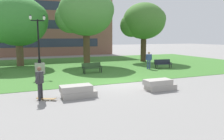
{
  "coord_description": "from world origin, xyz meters",
  "views": [
    {
      "loc": [
        -6.11,
        -13.35,
        3.16
      ],
      "look_at": [
        -1.13,
        -1.4,
        1.2
      ],
      "focal_mm": 35.0,
      "sensor_mm": 36.0,
      "label": 1
    }
  ],
  "objects_px": {
    "person_bystander_near_lawn": "(149,59)",
    "skateboard": "(46,99)",
    "lamp_post_right": "(40,62)",
    "concrete_block_center": "(78,91)",
    "concrete_block_left": "(159,85)",
    "person_skateboarder": "(40,81)",
    "park_bench_near_left": "(92,67)",
    "park_bench_near_right": "(163,63)"
  },
  "relations": [
    {
      "from": "concrete_block_center",
      "to": "park_bench_near_right",
      "type": "height_order",
      "value": "park_bench_near_right"
    },
    {
      "from": "person_skateboarder",
      "to": "skateboard",
      "type": "relative_size",
      "value": 1.72
    },
    {
      "from": "concrete_block_left",
      "to": "lamp_post_right",
      "type": "relative_size",
      "value": 0.38
    },
    {
      "from": "park_bench_near_right",
      "to": "person_bystander_near_lawn",
      "type": "relative_size",
      "value": 1.07
    },
    {
      "from": "park_bench_near_right",
      "to": "person_bystander_near_lawn",
      "type": "xyz_separation_m",
      "value": [
        -1.56,
        0.18,
        0.44
      ]
    },
    {
      "from": "person_skateboarder",
      "to": "park_bench_near_left",
      "type": "xyz_separation_m",
      "value": [
        4.89,
        6.93,
        -0.43
      ]
    },
    {
      "from": "person_bystander_near_lawn",
      "to": "concrete_block_left",
      "type": "bearing_deg",
      "value": -117.79
    },
    {
      "from": "skateboard",
      "to": "park_bench_near_right",
      "type": "relative_size",
      "value": 0.54
    },
    {
      "from": "park_bench_near_left",
      "to": "lamp_post_right",
      "type": "xyz_separation_m",
      "value": [
        -4.24,
        1.66,
        0.5
      ]
    },
    {
      "from": "person_bystander_near_lawn",
      "to": "skateboard",
      "type": "bearing_deg",
      "value": -145.38
    },
    {
      "from": "lamp_post_right",
      "to": "skateboard",
      "type": "bearing_deg",
      "value": -92.49
    },
    {
      "from": "skateboard",
      "to": "park_bench_near_right",
      "type": "bearing_deg",
      "value": 30.39
    },
    {
      "from": "concrete_block_center",
      "to": "lamp_post_right",
      "type": "distance_m",
      "value": 8.85
    },
    {
      "from": "concrete_block_left",
      "to": "lamp_post_right",
      "type": "xyz_separation_m",
      "value": [
        -6.17,
        9.05,
        0.73
      ]
    },
    {
      "from": "concrete_block_left",
      "to": "skateboard",
      "type": "distance_m",
      "value": 6.56
    },
    {
      "from": "park_bench_near_left",
      "to": "skateboard",
      "type": "bearing_deg",
      "value": -123.08
    },
    {
      "from": "skateboard",
      "to": "park_bench_near_right",
      "type": "xyz_separation_m",
      "value": [
        12.1,
        7.1,
        0.45
      ]
    },
    {
      "from": "concrete_block_center",
      "to": "lamp_post_right",
      "type": "height_order",
      "value": "lamp_post_right"
    },
    {
      "from": "skateboard",
      "to": "person_bystander_near_lawn",
      "type": "relative_size",
      "value": 0.58
    },
    {
      "from": "person_skateboarder",
      "to": "person_bystander_near_lawn",
      "type": "bearing_deg",
      "value": 33.35
    },
    {
      "from": "concrete_block_center",
      "to": "skateboard",
      "type": "distance_m",
      "value": 1.63
    },
    {
      "from": "concrete_block_center",
      "to": "concrete_block_left",
      "type": "bearing_deg",
      "value": -3.7
    },
    {
      "from": "person_skateboarder",
      "to": "person_bystander_near_lawn",
      "type": "distance_m",
      "value": 12.93
    },
    {
      "from": "concrete_block_left",
      "to": "person_bystander_near_lawn",
      "type": "bearing_deg",
      "value": 62.21
    },
    {
      "from": "concrete_block_center",
      "to": "person_bystander_near_lawn",
      "type": "relative_size",
      "value": 1.1
    },
    {
      "from": "concrete_block_center",
      "to": "person_skateboarder",
      "type": "bearing_deg",
      "value": 175.76
    },
    {
      "from": "concrete_block_center",
      "to": "park_bench_near_left",
      "type": "height_order",
      "value": "park_bench_near_left"
    },
    {
      "from": "person_skateboarder",
      "to": "skateboard",
      "type": "bearing_deg",
      "value": -32.27
    },
    {
      "from": "park_bench_near_left",
      "to": "lamp_post_right",
      "type": "relative_size",
      "value": 0.37
    },
    {
      "from": "concrete_block_left",
      "to": "park_bench_near_right",
      "type": "height_order",
      "value": "park_bench_near_right"
    },
    {
      "from": "skateboard",
      "to": "lamp_post_right",
      "type": "distance_m",
      "value": 8.82
    },
    {
      "from": "skateboard",
      "to": "lamp_post_right",
      "type": "bearing_deg",
      "value": 87.51
    },
    {
      "from": "concrete_block_left",
      "to": "person_skateboarder",
      "type": "bearing_deg",
      "value": 176.15
    },
    {
      "from": "lamp_post_right",
      "to": "person_bystander_near_lawn",
      "type": "height_order",
      "value": "lamp_post_right"
    },
    {
      "from": "park_bench_near_right",
      "to": "lamp_post_right",
      "type": "height_order",
      "value": "lamp_post_right"
    },
    {
      "from": "person_bystander_near_lawn",
      "to": "person_skateboarder",
      "type": "bearing_deg",
      "value": -146.65
    },
    {
      "from": "skateboard",
      "to": "lamp_post_right",
      "type": "relative_size",
      "value": 0.2
    },
    {
      "from": "concrete_block_center",
      "to": "person_bystander_near_lawn",
      "type": "xyz_separation_m",
      "value": [
        8.93,
        7.25,
        0.68
      ]
    },
    {
      "from": "lamp_post_right",
      "to": "person_skateboarder",
      "type": "bearing_deg",
      "value": -94.3
    },
    {
      "from": "concrete_block_center",
      "to": "park_bench_near_right",
      "type": "bearing_deg",
      "value": 33.98
    },
    {
      "from": "park_bench_near_left",
      "to": "concrete_block_center",
      "type": "bearing_deg",
      "value": -113.08
    },
    {
      "from": "skateboard",
      "to": "concrete_block_left",
      "type": "bearing_deg",
      "value": -2.55
    }
  ]
}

